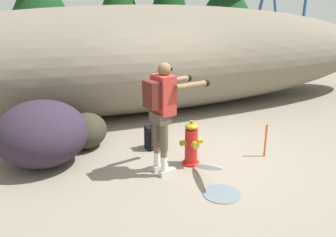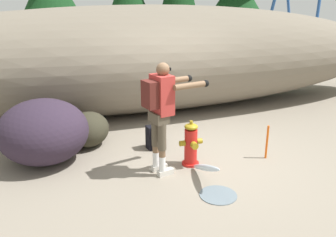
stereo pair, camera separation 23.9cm
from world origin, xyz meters
name	(u,v)px [view 2 (the right image)]	position (x,y,z in m)	size (l,w,h in m)	color
ground_plane	(200,159)	(0.00, 0.00, -0.02)	(56.00, 56.00, 0.04)	gray
dirt_embankment	(150,59)	(0.00, 3.15, 1.28)	(14.16, 3.20, 2.55)	#756B5B
fire_hydrant	(191,145)	(-0.25, -0.20, 0.36)	(0.39, 0.34, 0.77)	red
hydrant_water_jet	(209,174)	(-0.25, -0.91, 0.17)	(0.53, 1.17, 0.45)	silver
utility_worker	(162,105)	(-0.79, -0.32, 1.12)	(1.03, 0.65, 1.76)	beige
spare_backpack	(155,137)	(-0.62, 0.66, 0.22)	(0.32, 0.31, 0.47)	black
boulder_large	(44,131)	(-2.54, 0.71, 0.54)	(1.48, 1.49, 1.08)	#2D2232
boulder_mid	(88,129)	(-1.77, 1.18, 0.32)	(0.87, 0.76, 0.65)	#2F2D20
boulder_small	(61,124)	(-2.25, 1.56, 0.36)	(0.86, 0.91, 0.73)	#2E2828
survey_stake	(267,142)	(1.09, -0.38, 0.30)	(0.04, 0.04, 0.60)	#E55914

